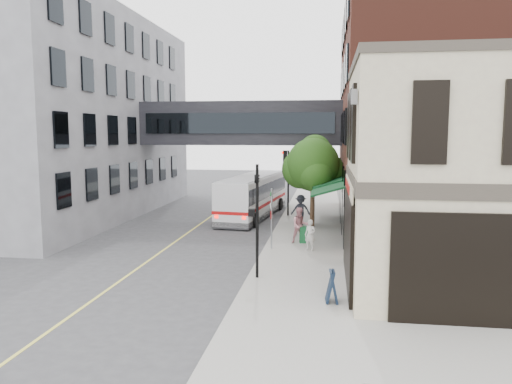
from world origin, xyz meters
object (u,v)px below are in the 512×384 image
(pedestrian_c, at_px, (301,210))
(newspaper_box, at_px, (304,235))
(bus, at_px, (253,194))
(pedestrian_b, at_px, (300,225))
(sandwich_board, at_px, (332,286))
(pedestrian_a, at_px, (310,235))

(pedestrian_c, distance_m, newspaper_box, 5.14)
(bus, height_order, pedestrian_b, bus)
(pedestrian_c, relative_size, sandwich_board, 1.72)
(sandwich_board, bearing_deg, newspaper_box, 94.89)
(pedestrian_c, xyz_separation_m, newspaper_box, (0.44, -5.09, -0.51))
(newspaper_box, bearing_deg, pedestrian_c, 86.43)
(sandwich_board, bearing_deg, pedestrian_a, 93.88)
(newspaper_box, xyz_separation_m, sandwich_board, (1.41, -9.06, 0.12))
(newspaper_box, height_order, sandwich_board, sandwich_board)
(pedestrian_c, xyz_separation_m, sandwich_board, (1.86, -14.15, -0.39))
(pedestrian_c, distance_m, sandwich_board, 14.28)
(pedestrian_c, bearing_deg, newspaper_box, -78.70)
(newspaper_box, bearing_deg, pedestrian_b, -158.03)
(newspaper_box, bearing_deg, bus, 106.27)
(pedestrian_b, xyz_separation_m, sandwich_board, (1.60, -8.95, -0.38))
(bus, distance_m, pedestrian_c, 4.92)
(sandwich_board, bearing_deg, bus, 102.97)
(sandwich_board, bearing_deg, pedestrian_b, 96.14)
(pedestrian_b, height_order, sandwich_board, pedestrian_b)
(pedestrian_b, distance_m, pedestrian_c, 5.21)
(pedestrian_a, relative_size, newspaper_box, 1.77)
(bus, relative_size, pedestrian_c, 5.72)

